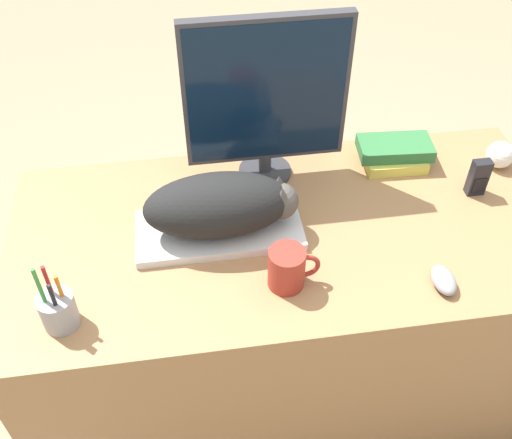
{
  "coord_description": "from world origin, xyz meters",
  "views": [
    {
      "loc": [
        -0.25,
        -0.74,
        1.9
      ],
      "look_at": [
        -0.09,
        0.33,
        0.83
      ],
      "focal_mm": 42.0,
      "sensor_mm": 36.0,
      "label": 1
    }
  ],
  "objects_px": {
    "baseball": "(500,155)",
    "coffee_mug": "(288,268)",
    "cat": "(223,205)",
    "monitor": "(266,97)",
    "pen_cup": "(58,310)",
    "book_stack": "(394,152)",
    "keyboard": "(219,231)",
    "phone": "(478,178)",
    "computer_mouse": "(444,280)"
  },
  "relations": [
    {
      "from": "keyboard",
      "to": "book_stack",
      "type": "xyz_separation_m",
      "value": [
        0.54,
        0.22,
        0.02
      ]
    },
    {
      "from": "cat",
      "to": "computer_mouse",
      "type": "relative_size",
      "value": 4.23
    },
    {
      "from": "keyboard",
      "to": "cat",
      "type": "height_order",
      "value": "cat"
    },
    {
      "from": "coffee_mug",
      "to": "phone",
      "type": "relative_size",
      "value": 1.13
    },
    {
      "from": "cat",
      "to": "phone",
      "type": "relative_size",
      "value": 3.55
    },
    {
      "from": "cat",
      "to": "monitor",
      "type": "bearing_deg",
      "value": 57.23
    },
    {
      "from": "book_stack",
      "to": "computer_mouse",
      "type": "bearing_deg",
      "value": -93.02
    },
    {
      "from": "computer_mouse",
      "to": "monitor",
      "type": "bearing_deg",
      "value": 127.21
    },
    {
      "from": "pen_cup",
      "to": "book_stack",
      "type": "relative_size",
      "value": 0.89
    },
    {
      "from": "monitor",
      "to": "phone",
      "type": "distance_m",
      "value": 0.63
    },
    {
      "from": "cat",
      "to": "computer_mouse",
      "type": "distance_m",
      "value": 0.57
    },
    {
      "from": "phone",
      "to": "book_stack",
      "type": "distance_m",
      "value": 0.25
    },
    {
      "from": "keyboard",
      "to": "computer_mouse",
      "type": "relative_size",
      "value": 4.63
    },
    {
      "from": "coffee_mug",
      "to": "phone",
      "type": "xyz_separation_m",
      "value": [
        0.58,
        0.25,
        0.0
      ]
    },
    {
      "from": "cat",
      "to": "coffee_mug",
      "type": "relative_size",
      "value": 3.13
    },
    {
      "from": "cat",
      "to": "book_stack",
      "type": "xyz_separation_m",
      "value": [
        0.53,
        0.22,
        -0.07
      ]
    },
    {
      "from": "keyboard",
      "to": "cat",
      "type": "bearing_deg",
      "value": 0.0
    },
    {
      "from": "phone",
      "to": "baseball",
      "type": "bearing_deg",
      "value": 41.93
    },
    {
      "from": "computer_mouse",
      "to": "pen_cup",
      "type": "distance_m",
      "value": 0.9
    },
    {
      "from": "baseball",
      "to": "pen_cup",
      "type": "bearing_deg",
      "value": -162.28
    },
    {
      "from": "phone",
      "to": "book_stack",
      "type": "bearing_deg",
      "value": 138.14
    },
    {
      "from": "monitor",
      "to": "pen_cup",
      "type": "relative_size",
      "value": 2.47
    },
    {
      "from": "keyboard",
      "to": "pen_cup",
      "type": "xyz_separation_m",
      "value": [
        -0.38,
        -0.23,
        0.04
      ]
    },
    {
      "from": "cat",
      "to": "monitor",
      "type": "height_order",
      "value": "monitor"
    },
    {
      "from": "keyboard",
      "to": "phone",
      "type": "bearing_deg",
      "value": 4.52
    },
    {
      "from": "coffee_mug",
      "to": "book_stack",
      "type": "xyz_separation_m",
      "value": [
        0.4,
        0.41,
        -0.02
      ]
    },
    {
      "from": "monitor",
      "to": "book_stack",
      "type": "height_order",
      "value": "monitor"
    },
    {
      "from": "monitor",
      "to": "phone",
      "type": "relative_size",
      "value": 4.37
    },
    {
      "from": "keyboard",
      "to": "pen_cup",
      "type": "distance_m",
      "value": 0.45
    },
    {
      "from": "baseball",
      "to": "book_stack",
      "type": "bearing_deg",
      "value": 168.4
    },
    {
      "from": "monitor",
      "to": "coffee_mug",
      "type": "xyz_separation_m",
      "value": [
        -0.01,
        -0.41,
        -0.21
      ]
    },
    {
      "from": "monitor",
      "to": "phone",
      "type": "xyz_separation_m",
      "value": [
        0.57,
        -0.17,
        -0.21
      ]
    },
    {
      "from": "baseball",
      "to": "phone",
      "type": "relative_size",
      "value": 0.72
    },
    {
      "from": "keyboard",
      "to": "computer_mouse",
      "type": "distance_m",
      "value": 0.57
    },
    {
      "from": "keyboard",
      "to": "computer_mouse",
      "type": "xyz_separation_m",
      "value": [
        0.51,
        -0.25,
        0.01
      ]
    },
    {
      "from": "pen_cup",
      "to": "book_stack",
      "type": "xyz_separation_m",
      "value": [
        0.92,
        0.45,
        -0.01
      ]
    },
    {
      "from": "keyboard",
      "to": "book_stack",
      "type": "height_order",
      "value": "book_stack"
    },
    {
      "from": "pen_cup",
      "to": "phone",
      "type": "relative_size",
      "value": 1.77
    },
    {
      "from": "keyboard",
      "to": "monitor",
      "type": "distance_m",
      "value": 0.37
    },
    {
      "from": "keyboard",
      "to": "baseball",
      "type": "distance_m",
      "value": 0.86
    },
    {
      "from": "pen_cup",
      "to": "keyboard",
      "type": "bearing_deg",
      "value": 30.94
    },
    {
      "from": "keyboard",
      "to": "coffee_mug",
      "type": "xyz_separation_m",
      "value": [
        0.14,
        -0.19,
        0.04
      ]
    },
    {
      "from": "phone",
      "to": "coffee_mug",
      "type": "bearing_deg",
      "value": -157.0
    },
    {
      "from": "cat",
      "to": "coffee_mug",
      "type": "xyz_separation_m",
      "value": [
        0.13,
        -0.19,
        -0.05
      ]
    },
    {
      "from": "computer_mouse",
      "to": "phone",
      "type": "relative_size",
      "value": 0.84
    },
    {
      "from": "baseball",
      "to": "coffee_mug",
      "type": "bearing_deg",
      "value": -153.29
    },
    {
      "from": "phone",
      "to": "book_stack",
      "type": "relative_size",
      "value": 0.5
    },
    {
      "from": "pen_cup",
      "to": "baseball",
      "type": "distance_m",
      "value": 1.28
    },
    {
      "from": "keyboard",
      "to": "phone",
      "type": "xyz_separation_m",
      "value": [
        0.72,
        0.06,
        0.04
      ]
    },
    {
      "from": "computer_mouse",
      "to": "phone",
      "type": "height_order",
      "value": "phone"
    }
  ]
}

